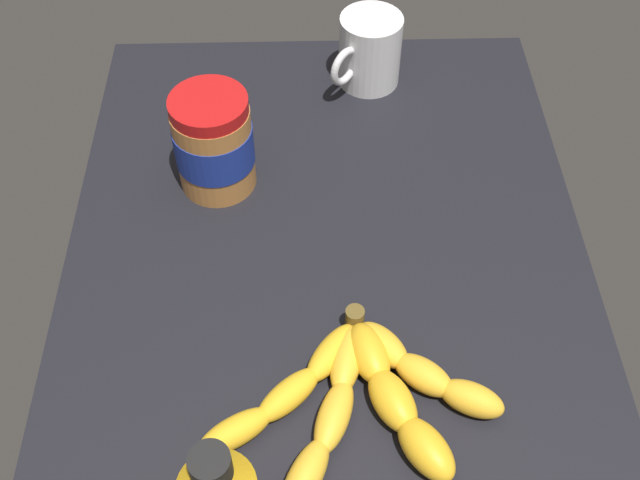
{
  "coord_description": "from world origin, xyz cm",
  "views": [
    {
      "loc": [
        50.95,
        -2.19,
        68.43
      ],
      "look_at": [
        -2.27,
        -0.81,
        3.28
      ],
      "focal_mm": 42.9,
      "sensor_mm": 36.0,
      "label": 1
    }
  ],
  "objects": [
    {
      "name": "ground_plane",
      "position": [
        0.0,
        0.0,
        -1.53
      ],
      "size": [
        85.66,
        59.54,
        3.06
      ],
      "primitive_type": "cube",
      "color": "black"
    },
    {
      "name": "banana_bunch",
      "position": [
        15.87,
        2.82,
        1.66
      ],
      "size": [
        21.93,
        30.43,
        3.79
      ],
      "color": "gold",
      "rests_on": "ground_plane"
    },
    {
      "name": "peanut_butter_jar",
      "position": [
        -14.79,
        -12.96,
        6.32
      ],
      "size": [
        9.41,
        9.41,
        12.84
      ],
      "color": "#B27238",
      "rests_on": "ground_plane"
    },
    {
      "name": "coffee_mug",
      "position": [
        -33.6,
        6.6,
        4.99
      ],
      "size": [
        10.57,
        9.94,
        9.95
      ],
      "color": "silver",
      "rests_on": "ground_plane"
    }
  ]
}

